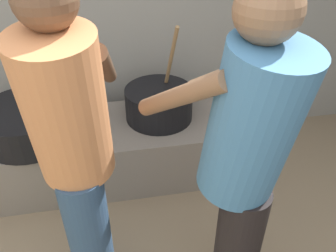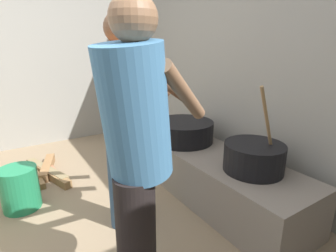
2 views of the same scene
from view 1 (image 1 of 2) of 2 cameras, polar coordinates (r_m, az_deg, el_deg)
The scene contains 5 objects.
hearth_ledge at distance 2.45m, azimuth -10.86°, elevation -4.00°, with size 1.83×0.60×0.42m, color slate.
cooking_pot_main at distance 2.31m, azimuth -1.50°, elevation 3.78°, with size 0.45×0.45×0.67m.
cooking_pot_secondary at distance 2.30m, azimuth -21.92°, elevation 0.66°, with size 0.59×0.59×0.20m.
cook_in_blue_shirt at distance 1.32m, azimuth 12.61°, elevation -5.76°, with size 0.60×0.72×1.54m.
cook_in_orange_shirt at distance 1.40m, azimuth -15.33°, elevation -3.28°, with size 0.37×0.67×1.54m.
Camera 1 is at (0.20, -0.22, 1.72)m, focal length 36.83 mm.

